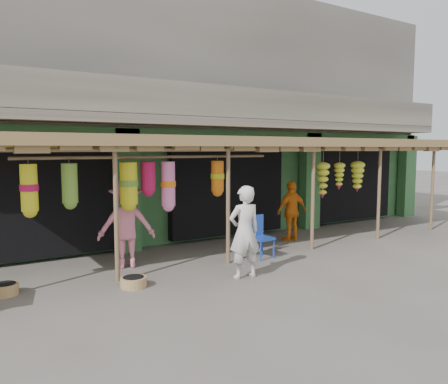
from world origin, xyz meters
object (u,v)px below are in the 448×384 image
person_vendor (292,211)px  person_front (244,232)px  blue_chair (259,234)px  person_shopper (126,224)px

person_vendor → person_front: bearing=35.5°
blue_chair → person_shopper: 3.02m
blue_chair → person_front: 1.69m
person_front → person_vendor: size_ratio=1.10×
person_front → person_shopper: bearing=-44.1°
person_front → person_shopper: size_ratio=0.97×
person_vendor → person_shopper: 4.77m
blue_chair → person_shopper: person_shopper is taller
blue_chair → person_front: bearing=-140.9°
person_vendor → person_shopper: (-4.76, -0.21, 0.11)m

